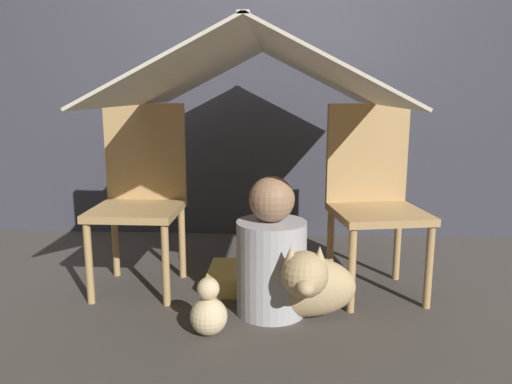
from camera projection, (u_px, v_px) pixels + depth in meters
ground_plane at (254, 303)px, 2.40m from camera, size 8.80×8.80×0.00m
wall_back at (265, 53)px, 3.33m from camera, size 7.00×0.05×2.50m
chair_left at (141, 190)px, 2.55m from camera, size 0.43×0.43×0.94m
chair_right at (373, 193)px, 2.49m from camera, size 0.49×0.49×0.94m
sheet_canopy at (256, 70)px, 2.32m from camera, size 1.20×1.53×0.31m
person_front at (271, 256)px, 2.25m from camera, size 0.32×0.32×0.63m
dog at (303, 283)px, 2.19m from camera, size 0.48×0.43×0.39m
floor_cushion at (249, 278)px, 2.58m from camera, size 0.42×0.33×0.10m
plush_toy at (209, 311)px, 2.07m from camera, size 0.16×0.16×0.25m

